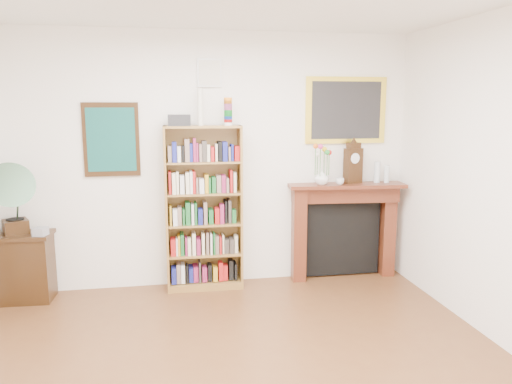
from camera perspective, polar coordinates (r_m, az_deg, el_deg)
The scene contains 14 objects.
room at distance 3.10m, azimuth -1.03°, elevation -1.62°, with size 4.51×5.01×2.81m.
teal_poster at distance 5.52m, azimuth -16.20°, elevation 5.77°, with size 0.58×0.04×0.78m.
small_picture at distance 5.51m, azimuth -5.34°, elevation 13.40°, with size 0.26×0.04×0.30m.
gilt_painting at distance 5.84m, azimuth 10.24°, elevation 9.17°, with size 0.95×0.04×0.75m.
bookshelf at distance 5.44m, azimuth -5.99°, elevation -0.82°, with size 0.83×0.31×2.07m.
side_cabinet at distance 5.73m, azimuth -24.68°, elevation -7.80°, with size 0.53×0.38×0.72m, color black.
fireplace at distance 5.92m, azimuth 9.97°, elevation -3.41°, with size 1.35×0.43×1.13m.
gramophone at distance 5.48m, azimuth -26.40°, elevation -0.27°, with size 0.65×0.71×0.75m.
cd_stack at distance 5.47m, azimuth -23.41°, elevation -4.18°, with size 0.12×0.12×0.08m, color silver.
mantel_clock at distance 5.82m, azimuth 11.04°, elevation 3.20°, with size 0.22×0.16×0.46m.
flower_vase at distance 5.66m, azimuth 7.53°, elevation 1.69°, with size 0.16×0.16×0.17m, color white.
teacup at distance 5.70m, azimuth 9.57°, elevation 1.22°, with size 0.09×0.09×0.07m, color silver.
bottle_left at distance 5.93m, azimuth 13.67°, elevation 2.22°, with size 0.07×0.07×0.24m, color silver.
bottle_right at distance 5.95m, azimuth 14.71°, elevation 2.01°, with size 0.06×0.06×0.20m, color silver.
Camera 1 is at (-0.49, -3.00, 2.03)m, focal length 35.00 mm.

